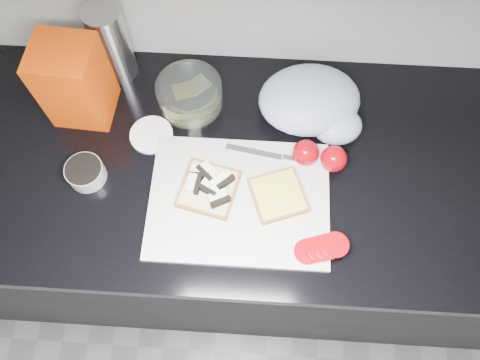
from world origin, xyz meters
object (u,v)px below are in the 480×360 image
glass_bowl (190,94)px  bread_bag (74,82)px  steel_canister (112,44)px  cutting_board (239,200)px

glass_bowl → bread_bag: size_ratio=0.75×
bread_bag → steel_canister: 0.13m
steel_canister → glass_bowl: bearing=-23.9°
cutting_board → steel_canister: steel_canister is taller
bread_bag → steel_canister: bearing=64.5°
cutting_board → glass_bowl: (-0.14, 0.26, 0.03)m
cutting_board → steel_canister: (-0.32, 0.34, 0.10)m
cutting_board → bread_bag: 0.46m
bread_bag → steel_canister: bread_bag is taller
cutting_board → glass_bowl: glass_bowl is taller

